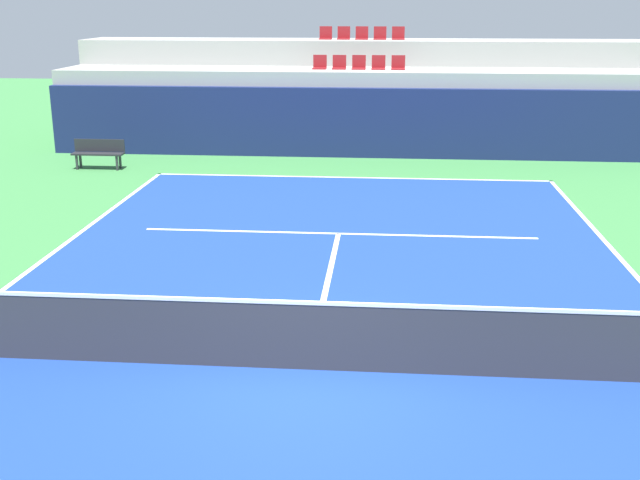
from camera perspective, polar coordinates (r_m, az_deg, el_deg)
The scene contains 12 objects.
ground_plane at distance 10.55m, azimuth -0.89°, elevation -9.42°, with size 80.00×80.00×0.00m, color #387A3D.
court_surface at distance 10.55m, azimuth -0.89°, elevation -9.40°, with size 11.00×24.00×0.01m, color navy.
baseline_far at distance 21.88m, azimuth 2.27°, elevation 4.56°, with size 11.00×0.10×0.00m, color white.
service_line_far at distance 16.51m, azimuth 1.35°, elevation 0.47°, with size 8.26×0.10×0.00m, color white.
centre_service_line at distance 13.48m, azimuth 0.49°, elevation -3.36°, with size 0.10×6.40×0.00m, color white.
back_wall at distance 24.74m, azimuth 2.65°, elevation 8.49°, with size 19.47×0.30×2.15m, color navy.
stands_tier_lower at distance 26.04m, azimuth 2.78°, elevation 9.42°, with size 19.47×2.40×2.61m, color #9E9E99.
stands_tier_upper at distance 28.38m, azimuth 2.99°, elevation 10.87°, with size 19.47×2.40×3.44m, color #9E9E99.
seating_row_lower at distance 25.99m, azimuth 2.84°, elevation 12.57°, with size 2.98×0.44×0.44m.
seating_row_upper at distance 28.34m, azimuth 3.05°, elevation 14.60°, with size 2.98×0.44×0.44m.
tennis_net at distance 10.34m, azimuth -0.90°, elevation -6.89°, with size 11.08×0.08×1.07m.
player_bench at distance 23.93m, azimuth -15.78°, elevation 6.21°, with size 1.50×0.40×0.85m.
Camera 1 is at (0.97, -9.41, 4.67)m, focal length 44.06 mm.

